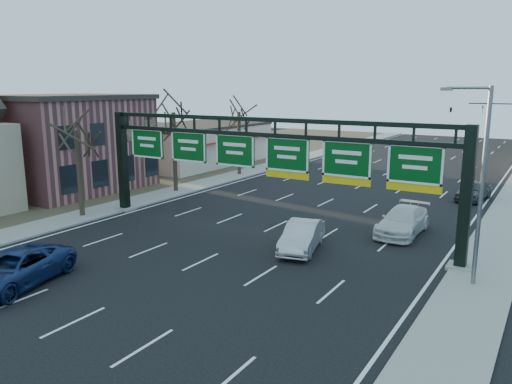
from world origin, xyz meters
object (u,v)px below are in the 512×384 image
Objects in this scene: car_silver_sedan at (302,236)px; car_white_wagon at (403,221)px; car_blue_suv at (14,269)px; sign_gantry at (263,160)px.

car_silver_sedan is 0.86× the size of car_white_wagon.
car_silver_sedan is (8.88, 11.48, -0.02)m from car_blue_suv.
car_blue_suv is 21.76m from car_white_wagon.
sign_gantry reaches higher than car_silver_sedan.
car_blue_suv is at bearing -112.70° from sign_gantry.
car_blue_suv is at bearing -141.07° from car_silver_sedan.
car_white_wagon is at bearing 44.07° from car_silver_sedan.
sign_gantry is 5.07× the size of car_silver_sedan.
car_white_wagon is at bearing 40.17° from car_blue_suv.
car_white_wagon is (3.91, 6.12, 0.02)m from car_silver_sedan.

